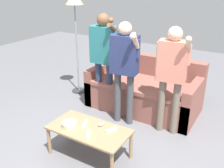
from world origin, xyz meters
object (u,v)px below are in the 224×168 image
(snack_bowl, at_px, (69,124))
(floor_lamp, at_px, (75,7))
(player_right, at_px, (172,69))
(player_center, at_px, (124,62))
(game_remote_wand_far, at_px, (111,130))
(player_left, at_px, (104,52))
(coffee_table, at_px, (89,132))
(game_remote_nunchuk, at_px, (101,124))
(couch, at_px, (144,91))
(game_remote_wand_spare, at_px, (89,134))
(game_remote_wand_near, at_px, (85,124))

(snack_bowl, height_order, floor_lamp, floor_lamp)
(floor_lamp, xyz_separation_m, player_right, (2.01, -0.48, -0.65))
(player_center, relative_size, game_remote_wand_far, 10.23)
(player_right, bearing_deg, player_left, 175.32)
(coffee_table, xyz_separation_m, game_remote_wand_far, (0.26, 0.10, 0.06))
(game_remote_nunchuk, bearing_deg, floor_lamp, 136.27)
(coffee_table, height_order, player_right, player_right)
(couch, xyz_separation_m, snack_bowl, (-0.26, -1.68, 0.13))
(player_center, xyz_separation_m, game_remote_wand_far, (0.30, -0.86, -0.57))
(couch, bearing_deg, game_remote_nunchuk, -87.51)
(floor_lamp, relative_size, player_right, 1.22)
(game_remote_nunchuk, xyz_separation_m, game_remote_wand_spare, (-0.01, -0.25, -0.01))
(player_center, height_order, game_remote_wand_far, player_center)
(player_center, bearing_deg, player_left, 158.22)
(game_remote_wand_spare, bearing_deg, game_remote_wand_far, 50.25)
(player_left, relative_size, player_right, 1.05)
(floor_lamp, relative_size, game_remote_wand_far, 12.39)
(coffee_table, height_order, game_remote_wand_far, game_remote_wand_far)
(player_right, xyz_separation_m, game_remote_wand_far, (-0.38, -0.96, -0.56))
(floor_lamp, height_order, game_remote_wand_spare, floor_lamp)
(snack_bowl, xyz_separation_m, game_remote_wand_near, (0.14, 0.13, -0.01))
(player_left, bearing_deg, game_remote_wand_near, -68.92)
(couch, relative_size, player_left, 1.13)
(game_remote_nunchuk, xyz_separation_m, player_right, (0.55, 0.92, 0.55))
(player_right, bearing_deg, game_remote_wand_far, -111.57)
(game_remote_wand_spare, bearing_deg, snack_bowl, 174.15)
(couch, height_order, game_remote_nunchuk, couch)
(player_center, distance_m, game_remote_wand_far, 1.07)
(coffee_table, xyz_separation_m, game_remote_wand_near, (-0.09, 0.04, 0.06))
(game_remote_wand_spare, bearing_deg, couch, 91.82)
(floor_lamp, relative_size, game_remote_wand_spare, 13.14)
(coffee_table, xyz_separation_m, game_remote_wand_spare, (0.08, -0.12, 0.06))
(game_remote_nunchuk, distance_m, player_center, 1.01)
(coffee_table, height_order, player_center, player_center)
(player_center, xyz_separation_m, game_remote_wand_near, (-0.05, -0.92, -0.57))
(floor_lamp, height_order, game_remote_wand_far, floor_lamp)
(couch, height_order, coffee_table, couch)
(game_remote_wand_spare, bearing_deg, player_center, 96.36)
(coffee_table, bearing_deg, game_remote_wand_spare, -55.29)
(player_center, distance_m, player_right, 0.69)
(player_right, relative_size, game_remote_wand_far, 10.13)
(floor_lamp, bearing_deg, couch, 2.33)
(player_left, xyz_separation_m, game_remote_wand_near, (0.43, -1.11, -0.60))
(snack_bowl, relative_size, game_remote_nunchuk, 2.14)
(player_left, relative_size, game_remote_wand_far, 10.62)
(couch, distance_m, game_remote_wand_near, 1.56)
(game_remote_nunchuk, height_order, game_remote_wand_far, game_remote_nunchuk)
(couch, height_order, player_left, player_left)
(player_left, height_order, game_remote_wand_far, player_left)
(couch, bearing_deg, player_center, -95.92)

